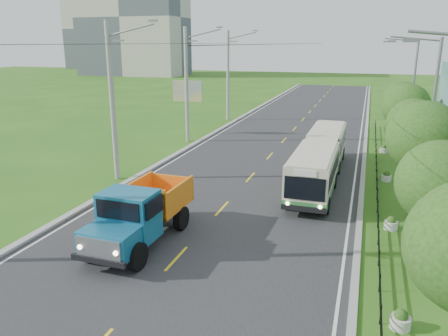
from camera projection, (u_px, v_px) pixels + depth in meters
The scene contains 28 objects.
ground at pixel (177, 259), 18.20m from camera, with size 240.00×240.00×0.00m, color #2B5A15.
road at pixel (275, 150), 36.45m from camera, with size 14.00×120.00×0.02m, color #28282B.
curb_left at pixel (195, 144), 38.60m from camera, with size 0.40×120.00×0.15m, color #9E9E99.
curb_right at pixel (364, 157), 34.30m from camera, with size 0.30×120.00×0.10m, color #9E9E99.
edge_line_left at pixel (201, 145), 38.45m from camera, with size 0.12×120.00×0.00m, color silver.
edge_line_right at pixel (358, 156), 34.45m from camera, with size 0.12×120.00×0.00m, color silver.
centre_dash at pixel (176, 258), 18.20m from camera, with size 0.12×2.20×0.00m, color yellow.
railing_right at pixel (377, 176), 28.50m from camera, with size 0.04×40.00×0.60m, color black.
pole_near at pixel (113, 102), 27.48m from camera, with size 3.51×0.32×10.00m.
pole_mid at pixel (187, 85), 38.44m from camera, with size 3.51×0.32×10.00m.
pole_far at pixel (228, 75), 49.39m from camera, with size 3.51×0.32×10.00m.
tree_second at pixel (440, 187), 16.22m from camera, with size 3.18×3.26×5.30m.
tree_third at pixel (424, 141), 21.57m from camera, with size 3.60×3.62×6.00m.
tree_fourth at pixel (413, 128), 27.16m from camera, with size 3.24×3.31×5.40m.
tree_fifth at pixel (407, 110), 32.56m from camera, with size 3.48×3.52×5.80m.
tree_back at pixel (402, 102), 38.09m from camera, with size 3.30×3.36×5.50m.
streetlight_mid at pixel (430, 107), 26.43m from camera, with size 3.02×0.20×9.07m.
streetlight_far at pixel (411, 86), 39.21m from camera, with size 3.02×0.20×9.07m.
planter_front at pixel (401, 320), 13.72m from camera, with size 0.64×0.64×0.67m.
planter_near at pixel (391, 224), 21.02m from camera, with size 0.64×0.64×0.67m.
planter_mid at pixel (386, 177), 28.32m from camera, with size 0.64×0.64×0.67m.
planter_far at pixel (384, 149), 35.62m from camera, with size 0.64×0.64×0.67m.
billboard_left at pixel (187, 95), 41.89m from camera, with size 3.00×0.20×5.20m.
billboard_right at pixel (446, 91), 31.28m from camera, with size 0.24×6.00×7.30m.
apartment_near at pixel (133, 18), 117.26m from camera, with size 28.00×14.00×30.00m, color #B7B2A3.
apartment_far at pixel (105, 29), 148.14m from camera, with size 24.00×14.00×26.00m, color #B7B2A3.
bus at pixel (321, 156), 28.07m from camera, with size 2.39×14.11×2.72m.
dump_truck at pixel (140, 211), 19.29m from camera, with size 2.64×6.47×2.70m.
Camera 1 is at (7.02, -14.99, 8.69)m, focal length 35.00 mm.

